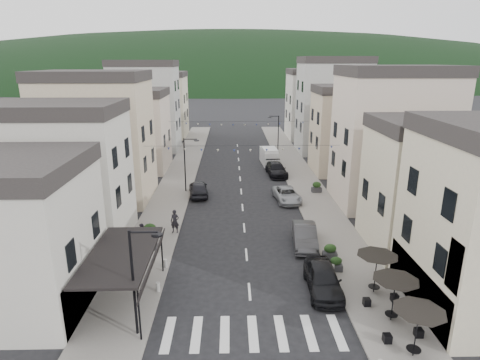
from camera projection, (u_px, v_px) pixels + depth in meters
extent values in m
plane|color=black|center=(255.00, 360.00, 19.39)|extent=(700.00, 700.00, 0.00)
cube|color=slate|center=(180.00, 176.00, 49.86)|extent=(4.00, 76.00, 0.12)
cube|color=slate|center=(300.00, 176.00, 50.19)|extent=(4.00, 76.00, 0.12)
ellipsoid|color=black|center=(232.00, 79.00, 306.72)|extent=(640.00, 360.00, 70.00)
cube|color=black|center=(121.00, 254.00, 23.10)|extent=(3.60, 7.50, 0.15)
cube|color=black|center=(153.00, 262.00, 23.28)|extent=(0.34, 7.50, 0.99)
cylinder|color=black|center=(139.00, 315.00, 20.24)|extent=(0.10, 0.10, 3.20)
cylinder|color=black|center=(162.00, 251.00, 26.95)|extent=(0.10, 0.10, 3.20)
cube|color=beige|center=(59.00, 180.00, 31.05)|extent=(10.00, 7.00, 10.00)
cube|color=#262323|center=(49.00, 109.00, 29.47)|extent=(10.20, 7.14, 1.00)
cube|color=tan|center=(98.00, 142.00, 40.34)|extent=(10.00, 8.00, 12.00)
cube|color=#262323|center=(91.00, 76.00, 38.47)|extent=(10.20, 8.16, 1.00)
cube|color=beige|center=(128.00, 134.00, 52.19)|extent=(10.00, 8.00, 9.50)
cube|color=#262323|center=(125.00, 93.00, 50.68)|extent=(10.20, 8.16, 1.00)
cube|color=#9A9A96|center=(146.00, 109.00, 63.18)|extent=(10.00, 7.00, 13.00)
cube|color=#262323|center=(143.00, 63.00, 61.17)|extent=(10.20, 7.14, 1.00)
cube|color=beige|center=(159.00, 107.00, 74.96)|extent=(10.00, 9.00, 11.00)
cube|color=#262323|center=(157.00, 74.00, 73.24)|extent=(10.20, 9.18, 1.00)
cube|color=beige|center=(440.00, 192.00, 29.92)|extent=(10.00, 7.00, 9.00)
cube|color=#262323|center=(450.00, 125.00, 28.49)|extent=(10.20, 7.14, 1.00)
cube|color=beige|center=(391.00, 142.00, 38.99)|extent=(10.00, 8.00, 12.50)
cube|color=#262323|center=(399.00, 71.00, 37.06)|extent=(10.20, 8.16, 1.00)
cube|color=tan|center=(354.00, 134.00, 50.85)|extent=(10.00, 7.00, 10.00)
cube|color=#262323|center=(357.00, 89.00, 49.27)|extent=(10.20, 7.14, 1.00)
cube|color=#9A9A96|center=(332.00, 109.00, 61.84)|extent=(10.00, 8.00, 13.50)
cube|color=#262323|center=(335.00, 60.00, 59.76)|extent=(10.20, 8.16, 1.00)
cube|color=beige|center=(315.00, 107.00, 73.62)|extent=(10.00, 9.00, 11.50)
cube|color=#262323|center=(317.00, 71.00, 71.83)|extent=(10.20, 9.18, 1.00)
cylinder|color=black|center=(416.00, 335.00, 19.20)|extent=(0.06, 0.06, 2.30)
cone|color=black|center=(419.00, 316.00, 18.89)|extent=(2.50, 2.50, 0.55)
cylinder|color=black|center=(414.00, 349.00, 19.42)|extent=(0.70, 0.70, 0.04)
cylinder|color=black|center=(393.00, 302.00, 21.88)|extent=(0.06, 0.06, 2.30)
cone|color=black|center=(395.00, 284.00, 21.57)|extent=(2.50, 2.50, 0.55)
cylinder|color=black|center=(391.00, 314.00, 22.11)|extent=(0.70, 0.70, 0.04)
cylinder|color=black|center=(375.00, 275.00, 24.56)|extent=(0.06, 0.06, 2.30)
cone|color=black|center=(377.00, 259.00, 24.25)|extent=(2.50, 2.50, 0.55)
cylinder|color=black|center=(374.00, 287.00, 24.79)|extent=(0.70, 0.70, 0.04)
cylinder|color=black|center=(133.00, 285.00, 20.31)|extent=(0.14, 0.14, 6.00)
cylinder|color=black|center=(143.00, 232.00, 19.50)|extent=(1.40, 0.10, 0.10)
cylinder|color=black|center=(157.00, 235.00, 19.55)|extent=(0.56, 0.56, 0.08)
cylinder|color=black|center=(185.00, 166.00, 43.30)|extent=(0.14, 0.14, 6.00)
cylinder|color=black|center=(190.00, 139.00, 42.48)|extent=(1.40, 0.10, 0.10)
cylinder|color=black|center=(197.00, 141.00, 42.54)|extent=(0.56, 0.56, 0.08)
cylinder|color=black|center=(278.00, 135.00, 60.81)|extent=(0.14, 0.14, 6.00)
cylinder|color=black|center=(274.00, 116.00, 59.96)|extent=(1.40, 0.10, 0.10)
cylinder|color=black|center=(270.00, 117.00, 59.99)|extent=(0.56, 0.56, 0.08)
cylinder|color=gray|center=(158.00, 287.00, 24.89)|extent=(0.26, 0.26, 0.60)
cylinder|color=gray|center=(165.00, 263.00, 27.77)|extent=(0.26, 0.26, 0.60)
cylinder|color=gray|center=(332.00, 269.00, 27.06)|extent=(0.26, 0.26, 0.60)
cylinder|color=black|center=(242.00, 146.00, 38.74)|extent=(19.00, 0.02, 0.02)
cone|color=beige|center=(152.00, 148.00, 38.60)|extent=(0.28, 0.28, 0.24)
cone|color=navy|center=(169.00, 149.00, 38.66)|extent=(0.28, 0.28, 0.24)
cone|color=beige|center=(185.00, 150.00, 38.72)|extent=(0.28, 0.28, 0.24)
cone|color=navy|center=(201.00, 150.00, 38.78)|extent=(0.28, 0.28, 0.24)
cone|color=beige|center=(218.00, 151.00, 38.82)|extent=(0.28, 0.28, 0.24)
cone|color=navy|center=(234.00, 151.00, 38.87)|extent=(0.28, 0.28, 0.24)
cone|color=beige|center=(250.00, 151.00, 38.90)|extent=(0.28, 0.28, 0.24)
cone|color=navy|center=(267.00, 150.00, 38.93)|extent=(0.28, 0.28, 0.24)
cone|color=beige|center=(283.00, 150.00, 38.95)|extent=(0.28, 0.28, 0.24)
cone|color=navy|center=(299.00, 149.00, 38.97)|extent=(0.28, 0.28, 0.24)
cone|color=beige|center=(315.00, 148.00, 38.98)|extent=(0.28, 0.28, 0.24)
cone|color=navy|center=(332.00, 147.00, 38.99)|extent=(0.28, 0.28, 0.24)
cylinder|color=black|center=(239.00, 121.00, 54.07)|extent=(19.00, 0.02, 0.02)
cone|color=beige|center=(174.00, 123.00, 53.93)|extent=(0.28, 0.28, 0.24)
cone|color=navy|center=(186.00, 124.00, 53.99)|extent=(0.28, 0.28, 0.24)
cone|color=beige|center=(198.00, 124.00, 54.05)|extent=(0.28, 0.28, 0.24)
cone|color=navy|center=(210.00, 125.00, 54.10)|extent=(0.28, 0.28, 0.24)
cone|color=beige|center=(221.00, 125.00, 54.15)|extent=(0.28, 0.28, 0.24)
cone|color=navy|center=(233.00, 125.00, 54.19)|extent=(0.28, 0.28, 0.24)
cone|color=beige|center=(245.00, 125.00, 54.23)|extent=(0.28, 0.28, 0.24)
cone|color=navy|center=(256.00, 125.00, 54.25)|extent=(0.28, 0.28, 0.24)
cone|color=beige|center=(268.00, 124.00, 54.28)|extent=(0.28, 0.28, 0.24)
cone|color=navy|center=(280.00, 124.00, 54.29)|extent=(0.28, 0.28, 0.24)
cone|color=beige|center=(291.00, 123.00, 54.31)|extent=(0.28, 0.28, 0.24)
cone|color=navy|center=(303.00, 123.00, 54.31)|extent=(0.28, 0.28, 0.24)
imported|color=black|center=(323.00, 279.00, 25.00)|extent=(2.17, 5.06, 1.70)
imported|color=#343436|center=(305.00, 236.00, 31.18)|extent=(2.18, 5.09, 1.63)
imported|color=#919499|center=(287.00, 195.00, 41.15)|extent=(2.86, 5.20, 1.38)
imported|color=black|center=(276.00, 169.00, 50.32)|extent=(2.64, 5.58, 1.57)
imported|color=black|center=(198.00, 188.00, 42.75)|extent=(2.47, 4.96, 1.62)
cube|color=silver|center=(269.00, 157.00, 56.00)|extent=(2.26, 4.98, 2.02)
cube|color=silver|center=(270.00, 150.00, 55.12)|extent=(2.10, 3.36, 0.51)
cylinder|color=black|center=(265.00, 164.00, 54.38)|extent=(0.30, 0.72, 0.71)
cylinder|color=black|center=(277.00, 164.00, 54.53)|extent=(0.30, 0.72, 0.71)
cylinder|color=black|center=(261.00, 158.00, 57.85)|extent=(0.30, 0.72, 0.71)
cylinder|color=black|center=(272.00, 158.00, 58.00)|extent=(0.30, 0.72, 0.71)
imported|color=black|center=(175.00, 221.00, 33.23)|extent=(0.78, 0.57, 1.98)
imported|color=black|center=(142.00, 234.00, 31.27)|extent=(1.00, 0.99, 1.63)
cube|color=#2A2A2C|center=(150.00, 246.00, 30.55)|extent=(1.10, 0.78, 0.50)
ellipsoid|color=black|center=(150.00, 239.00, 30.39)|extent=(0.87, 0.56, 0.63)
cube|color=#2B2C2E|center=(150.00, 235.00, 32.34)|extent=(1.21, 0.79, 0.56)
ellipsoid|color=black|center=(150.00, 228.00, 32.16)|extent=(0.99, 0.63, 0.72)
cube|color=#2F2F31|center=(336.00, 267.00, 27.36)|extent=(0.94, 0.55, 0.45)
ellipsoid|color=black|center=(336.00, 261.00, 27.22)|extent=(0.80, 0.51, 0.58)
cube|color=#2C2C2E|center=(330.00, 255.00, 29.00)|extent=(1.05, 0.62, 0.51)
ellipsoid|color=black|center=(330.00, 248.00, 28.84)|extent=(0.90, 0.57, 0.65)
cube|color=#313133|center=(316.00, 190.00, 43.69)|extent=(1.11, 0.69, 0.53)
ellipsoid|color=black|center=(317.00, 185.00, 43.52)|extent=(0.93, 0.59, 0.68)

